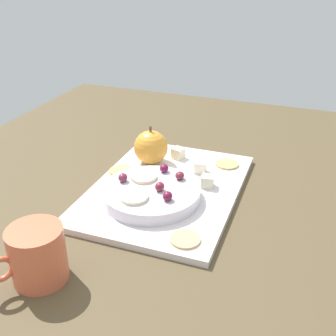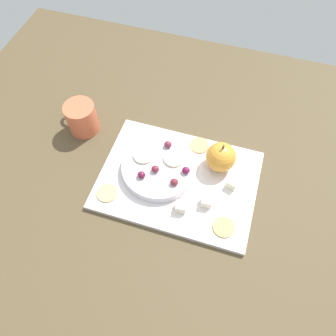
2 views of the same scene
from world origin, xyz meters
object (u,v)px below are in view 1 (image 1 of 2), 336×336
cup (37,255)px  apple_whole (151,147)px  cracker_1 (121,171)px  cheese_cube_1 (208,181)px  apple_slice_1 (134,197)px  grape_0 (160,187)px  grape_1 (164,168)px  serving_dish (151,193)px  cheese_cube_2 (200,167)px  grape_2 (123,178)px  platter (166,189)px  grape_3 (168,196)px  grape_4 (180,176)px  cracker_0 (185,239)px  cracker_2 (227,164)px  cheese_cube_0 (178,153)px  apple_slice_0 (145,177)px

cup → apple_whole: bearing=177.2°
apple_whole → cracker_1: bearing=-35.3°
cheese_cube_1 → apple_slice_1: (12.33, -9.87, 1.43)cm
grape_0 → grape_1: bearing=-165.5°
cracker_1 → cup: (31.22, 2.44, 2.74)cm
serving_dish → cheese_cube_2: bearing=157.4°
grape_2 → apple_slice_1: size_ratio=0.38×
platter → grape_0: 6.67cm
grape_0 → grape_3: 3.53cm
grape_3 → grape_4: grape_3 is taller
platter → cheese_cube_2: bearing=150.7°
platter → serving_dish: 5.54cm
serving_dish → grape_1: grape_1 is taller
cracker_0 → grape_4: (-14.60, -5.93, 2.86)cm
serving_dish → apple_slice_1: 4.81cm
cup → apple_slice_1: bearing=162.4°
cracker_0 → apple_slice_1: size_ratio=0.98×
grape_4 → apple_slice_1: (9.32, -5.22, -0.47)cm
platter → grape_2: 9.10cm
apple_whole → apple_slice_1: 18.56cm
cracker_1 → grape_0: size_ratio=2.60×
cracker_2 → grape_4: (13.30, -6.17, 2.86)cm
apple_whole → cracker_2: apple_whole is taller
cracker_0 → grape_2: (-10.09, -15.58, 2.92)cm
serving_dish → apple_whole: size_ratio=2.49×
platter → grape_4: size_ratio=19.91×
grape_4 → platter: bearing=-94.1°
serving_dish → grape_2: size_ratio=9.61×
cheese_cube_0 → grape_2: bearing=-15.6°
apple_slice_1 → grape_3: bearing=104.9°
cracker_2 → grape_3: size_ratio=2.60×
apple_whole → cup: 37.34cm
cheese_cube_1 → cracker_1: bearing=-88.9°
cheese_cube_1 → grape_4: 5.86cm
cheese_cube_2 → cup: (36.77, -12.98, 1.78)cm
apple_whole → cracker_2: (-4.57, 15.63, -3.41)cm
cheese_cube_2 → grape_0: (13.46, -3.67, 1.97)cm
cracker_2 → grape_1: 15.55cm
apple_whole → grape_3: size_ratio=3.86×
cracker_0 → apple_slice_0: size_ratio=0.98×
platter → cracker_0: (14.80, 8.75, 0.82)cm
serving_dish → grape_1: bearing=179.9°
platter → grape_3: grape_3 is taller
grape_2 → cup: bearing=-3.9°
cheese_cube_2 → serving_dish: bearing=-22.6°
grape_1 → apple_slice_1: bearing=-7.3°
cup → grape_0: bearing=158.2°
platter → cracker_0: 17.21cm
grape_2 → platter: bearing=124.6°
cheese_cube_1 → grape_4: size_ratio=1.23×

